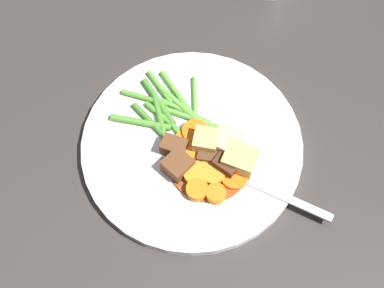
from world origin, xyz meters
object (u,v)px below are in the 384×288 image
at_px(potato_chunk_0, 227,143).
at_px(meat_chunk_3, 209,156).
at_px(carrot_slice_0, 234,177).
at_px(carrot_slice_1, 195,133).
at_px(potato_chunk_2, 240,160).
at_px(carrot_slice_3, 214,195).
at_px(meat_chunk_0, 178,165).
at_px(meat_chunk_1, 175,148).
at_px(carrot_slice_6, 185,141).
at_px(fork, 260,186).
at_px(meat_chunk_2, 227,164).
at_px(carrot_slice_2, 212,172).
at_px(carrot_slice_7, 197,190).
at_px(dinner_plate, 192,146).
at_px(carrot_slice_5, 196,174).
at_px(potato_chunk_1, 206,142).
at_px(carrot_slice_4, 185,155).

bearing_deg(potato_chunk_0, meat_chunk_3, -77.92).
bearing_deg(carrot_slice_0, carrot_slice_1, -163.56).
bearing_deg(potato_chunk_2, carrot_slice_3, -59.24).
height_order(meat_chunk_0, meat_chunk_1, same).
height_order(carrot_slice_6, fork, carrot_slice_6).
bearing_deg(meat_chunk_2, carrot_slice_3, -45.51).
relative_size(carrot_slice_2, carrot_slice_3, 1.36).
height_order(carrot_slice_3, meat_chunk_3, meat_chunk_3).
bearing_deg(potato_chunk_0, carrot_slice_7, -54.57).
xyz_separation_m(carrot_slice_6, potato_chunk_2, (0.05, 0.05, 0.01)).
height_order(dinner_plate, carrot_slice_5, carrot_slice_5).
bearing_deg(carrot_slice_6, carrot_slice_5, -6.30).
xyz_separation_m(potato_chunk_0, meat_chunk_2, (0.03, -0.01, -0.00)).
distance_m(potato_chunk_1, meat_chunk_3, 0.02).
distance_m(carrot_slice_6, meat_chunk_3, 0.04).
bearing_deg(carrot_slice_4, carrot_slice_2, 32.83).
xyz_separation_m(carrot_slice_4, potato_chunk_2, (0.04, 0.06, 0.01)).
bearing_deg(carrot_slice_5, carrot_slice_3, 16.71).
distance_m(carrot_slice_4, meat_chunk_2, 0.05).
relative_size(carrot_slice_0, meat_chunk_1, 1.10).
bearing_deg(meat_chunk_2, potato_chunk_0, 155.67).
relative_size(carrot_slice_0, carrot_slice_2, 1.03).
distance_m(dinner_plate, carrot_slice_0, 0.07).
bearing_deg(carrot_slice_2, potato_chunk_0, 129.96).
distance_m(carrot_slice_4, potato_chunk_1, 0.03).
distance_m(dinner_plate, carrot_slice_5, 0.05).
height_order(potato_chunk_1, meat_chunk_0, potato_chunk_1).
relative_size(dinner_plate, meat_chunk_1, 9.06).
bearing_deg(meat_chunk_1, potato_chunk_0, 72.46).
distance_m(carrot_slice_7, meat_chunk_0, 0.04).
bearing_deg(carrot_slice_6, fork, 34.53).
height_order(carrot_slice_7, potato_chunk_2, potato_chunk_2).
height_order(carrot_slice_1, carrot_slice_4, same).
bearing_deg(potato_chunk_0, fork, 14.85).
relative_size(carrot_slice_2, potato_chunk_0, 0.99).
bearing_deg(carrot_slice_0, dinner_plate, -154.30).
bearing_deg(carrot_slice_7, meat_chunk_1, -175.23).
relative_size(carrot_slice_3, carrot_slice_4, 0.74).
height_order(potato_chunk_0, fork, potato_chunk_0).
bearing_deg(carrot_slice_7, meat_chunk_2, 108.98).
bearing_deg(carrot_slice_7, carrot_slice_4, 175.41).
distance_m(potato_chunk_0, fork, 0.07).
xyz_separation_m(potato_chunk_0, fork, (0.06, 0.02, -0.01)).
bearing_deg(carrot_slice_1, carrot_slice_2, -1.38).
xyz_separation_m(carrot_slice_1, meat_chunk_3, (0.04, 0.00, 0.00)).
height_order(dinner_plate, carrot_slice_6, carrot_slice_6).
height_order(carrot_slice_3, carrot_slice_6, carrot_slice_3).
bearing_deg(carrot_slice_1, carrot_slice_5, -21.61).
bearing_deg(potato_chunk_1, carrot_slice_7, -32.18).
xyz_separation_m(carrot_slice_1, potato_chunk_0, (0.03, 0.03, 0.01)).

